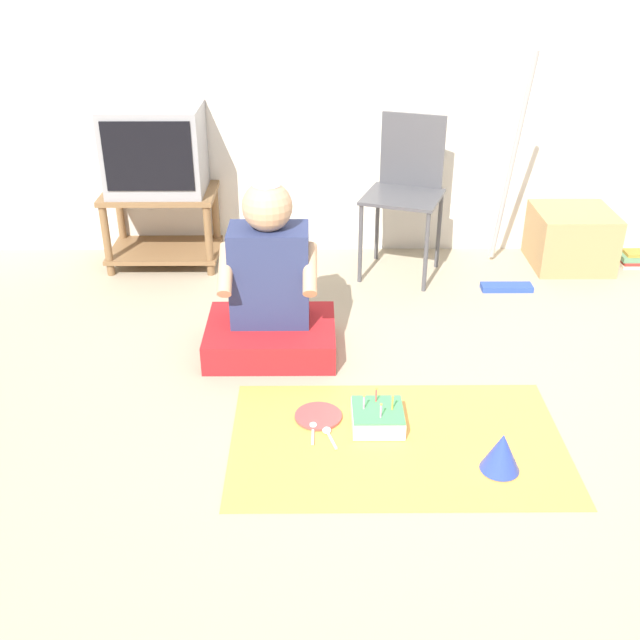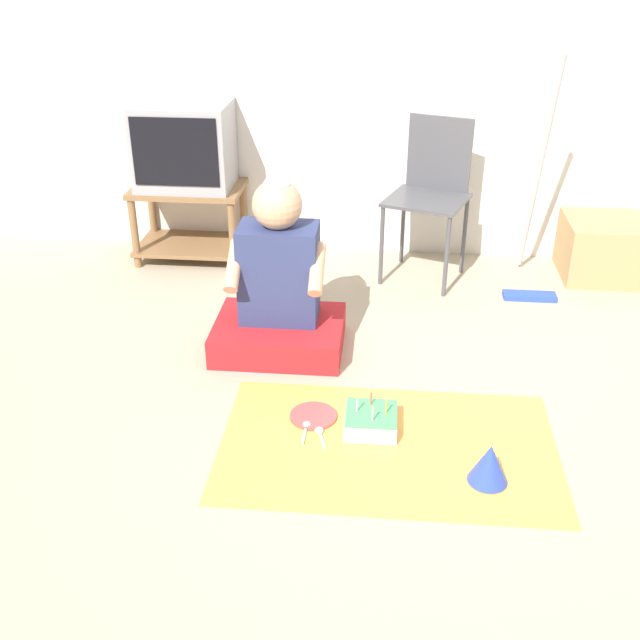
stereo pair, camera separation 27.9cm
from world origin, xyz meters
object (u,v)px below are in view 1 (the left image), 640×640
object	(u,v)px
cardboard_box_stack	(571,238)
birthday_cake	(378,417)
book_pile	(636,259)
party_hat_blue	(502,452)
dust_mop	(509,218)
folding_chair	(407,183)
paper_plate	(318,416)
person_seated	(270,293)
tv	(155,150)

from	to	relation	value
cardboard_box_stack	birthday_cake	distance (m)	2.06
cardboard_box_stack	book_pile	distance (m)	0.42
cardboard_box_stack	party_hat_blue	world-z (taller)	cardboard_box_stack
dust_mop	party_hat_blue	xyz separation A→B (m)	(-0.38, -1.67, -0.30)
book_pile	birthday_cake	world-z (taller)	birthday_cake
folding_chair	paper_plate	bearing A→B (deg)	-108.32
cardboard_box_stack	party_hat_blue	bearing A→B (deg)	-113.36
paper_plate	person_seated	bearing A→B (deg)	110.69
book_pile	dust_mop	bearing A→B (deg)	-165.72
birthday_cake	party_hat_blue	distance (m)	0.51
dust_mop	paper_plate	size ratio (longest dim) A/B	6.57
tv	birthday_cake	size ratio (longest dim) A/B	2.60
tv	dust_mop	size ratio (longest dim) A/B	0.42
tv	folding_chair	distance (m)	1.41
folding_chair	cardboard_box_stack	distance (m)	1.05
person_seated	folding_chair	bearing A→B (deg)	52.08
birthday_cake	paper_plate	bearing A→B (deg)	165.71
tv	person_seated	bearing A→B (deg)	-56.42
person_seated	paper_plate	distance (m)	0.68
tv	folding_chair	xyz separation A→B (m)	(1.40, -0.10, -0.16)
cardboard_box_stack	dust_mop	size ratio (longest dim) A/B	0.35
tv	birthday_cake	distance (m)	2.12
dust_mop	book_pile	bearing A→B (deg)	14.28
book_pile	party_hat_blue	bearing A→B (deg)	-122.96
dust_mop	book_pile	distance (m)	0.93
tv	cardboard_box_stack	bearing A→B (deg)	-1.01
cardboard_box_stack	birthday_cake	xyz separation A→B (m)	(-1.25, -1.63, -0.12)
person_seated	paper_plate	xyz separation A→B (m)	(0.22, -0.58, -0.28)
paper_plate	book_pile	bearing A→B (deg)	39.32
folding_chair	dust_mop	world-z (taller)	dust_mop
cardboard_box_stack	book_pile	xyz separation A→B (m)	(0.40, -0.02, -0.12)
folding_chair	book_pile	bearing A→B (deg)	1.57
tv	dust_mop	bearing A→B (deg)	-8.07
cardboard_box_stack	book_pile	size ratio (longest dim) A/B	2.25
cardboard_box_stack	dust_mop	bearing A→B (deg)	-151.99
folding_chair	book_pile	world-z (taller)	folding_chair
book_pile	party_hat_blue	world-z (taller)	party_hat_blue
folding_chair	party_hat_blue	xyz separation A→B (m)	(0.17, -1.84, -0.44)
tv	person_seated	distance (m)	1.29
cardboard_box_stack	paper_plate	size ratio (longest dim) A/B	2.29
dust_mop	birthday_cake	xyz separation A→B (m)	(-0.81, -1.39, -0.33)
person_seated	party_hat_blue	bearing A→B (deg)	-45.95
tv	paper_plate	bearing A→B (deg)	-60.75
dust_mop	book_pile	size ratio (longest dim) A/B	6.46
folding_chair	birthday_cake	size ratio (longest dim) A/B	4.28
tv	party_hat_blue	size ratio (longest dim) A/B	3.46
book_pile	paper_plate	size ratio (longest dim) A/B	1.02
cardboard_box_stack	birthday_cake	bearing A→B (deg)	-127.60
folding_chair	book_pile	distance (m)	1.47
paper_plate	birthday_cake	bearing A→B (deg)	-14.29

